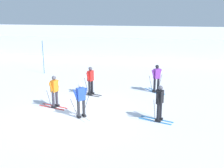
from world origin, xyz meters
TOP-DOWN VIEW (x-y plane):
  - ground_plane at (0.00, 0.00)m, footprint 120.00×120.00m
  - far_snow_ridge at (0.00, 19.23)m, footprint 80.00×7.91m
  - skier_orange at (-1.33, 0.80)m, footprint 1.64×0.96m
  - skier_red at (0.01, 3.18)m, footprint 1.63×0.96m
  - skier_blue at (0.37, -0.29)m, footprint 1.37×1.42m
  - skier_purple at (3.85, 4.36)m, footprint 1.28×1.48m
  - skier_black at (4.02, -0.15)m, footprint 1.63×0.95m
  - trail_marker_pole at (-4.85, 7.90)m, footprint 0.04×0.04m

SIDE VIEW (x-z plane):
  - ground_plane at x=0.00m, z-range 0.00..0.00m
  - skier_blue at x=0.37m, z-range 0.06..1.77m
  - skier_orange at x=-1.33m, z-range 0.06..1.77m
  - skier_red at x=0.01m, z-range 0.06..1.77m
  - skier_purple at x=3.85m, z-range 0.06..1.77m
  - skier_black at x=4.02m, z-range 0.06..1.77m
  - far_snow_ridge at x=0.00m, z-range 0.00..2.00m
  - trail_marker_pole at x=-4.85m, z-range 0.00..2.56m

